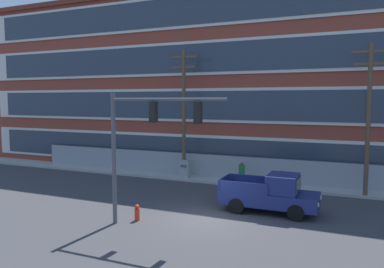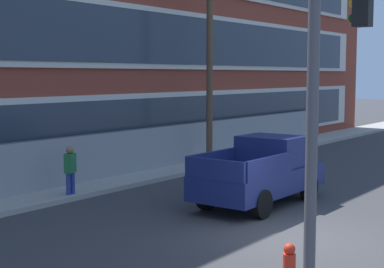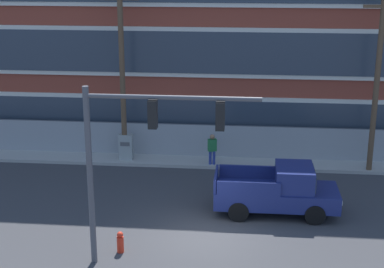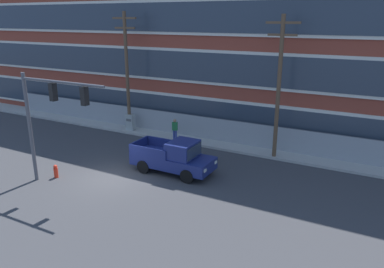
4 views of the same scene
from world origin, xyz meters
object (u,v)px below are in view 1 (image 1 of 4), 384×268
Objects in this scene: fire_hydrant at (137,213)px; electrical_cabinet at (185,170)px; traffic_signal_mast at (143,133)px; pickup_truck_navy at (271,194)px; pedestrian_near_cabinet at (242,172)px; utility_pole_near_corner at (184,110)px; utility_pole_midblock at (369,115)px.

electrical_cabinet is at bearing 100.49° from fire_hydrant.
traffic_signal_mast is 1.23× the size of pickup_truck_navy.
pickup_truck_navy is at bearing -59.49° from pedestrian_near_cabinet.
traffic_signal_mast is at bearing -100.39° from pedestrian_near_cabinet.
fire_hydrant is (1.77, -9.26, -4.67)m from utility_pole_near_corner.
pedestrian_near_cabinet is at bearing -4.33° from electrical_cabinet.
pickup_truck_navy is at bearing -36.13° from utility_pole_near_corner.
utility_pole_near_corner is (-7.41, 5.41, 4.10)m from pickup_truck_navy.
traffic_signal_mast is at bearing -133.86° from utility_pole_midblock.
utility_pole_near_corner reaches higher than traffic_signal_mast.
electrical_cabinet is 9.45m from fire_hydrant.
electrical_cabinet is (-7.36, 5.44, -0.22)m from pickup_truck_navy.
pedestrian_near_cabinet is at bearing 73.64° from fire_hydrant.
utility_pole_near_corner is 11.89× the size of fire_hydrant.
traffic_signal_mast is 7.45m from pickup_truck_navy.
utility_pole_midblock is (11.94, -0.31, -0.13)m from utility_pole_near_corner.
utility_pole_midblock reaches higher than fire_hydrant.
utility_pole_midblock is at bearing -1.50° from utility_pole_near_corner.
fire_hydrant is (-0.85, 0.75, -3.95)m from traffic_signal_mast.
traffic_signal_mast is at bearing -41.30° from fire_hydrant.
electrical_cabinet is at bearing 28.84° from utility_pole_near_corner.
utility_pole_near_corner is 6.01m from pedestrian_near_cabinet.
traffic_signal_mast is 10.96m from electrical_cabinet.
utility_pole_midblock is at bearing 41.36° from fire_hydrant.
pickup_truck_navy is (4.79, 4.59, -3.38)m from traffic_signal_mast.
utility_pole_near_corner is at bearing 143.87° from pickup_truck_navy.
utility_pole_midblock reaches higher than traffic_signal_mast.
traffic_signal_mast reaches higher than fire_hydrant.
utility_pole_midblock is 12.61m from electrical_cabinet.
traffic_signal_mast reaches higher than pedestrian_near_cabinet.
utility_pole_near_corner reaches higher than utility_pole_midblock.
pickup_truck_navy is 2.94× the size of pedestrian_near_cabinet.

